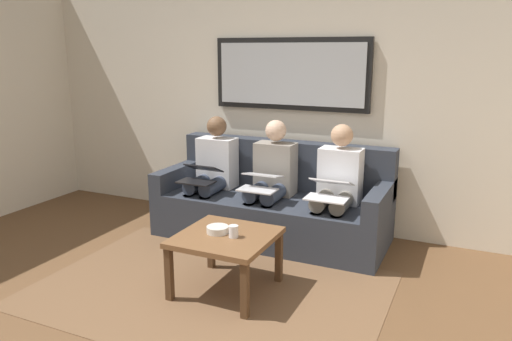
% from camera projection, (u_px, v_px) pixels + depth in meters
% --- Properties ---
extents(wall_rear, '(6.00, 0.12, 2.60)m').
position_uv_depth(wall_rear, '(293.00, 99.00, 5.01)').
color(wall_rear, beige).
rests_on(wall_rear, ground_plane).
extents(area_rug, '(2.60, 1.80, 0.01)m').
position_uv_depth(area_rug, '(210.00, 289.00, 3.77)').
color(area_rug, brown).
rests_on(area_rug, ground_plane).
extents(couch, '(2.20, 0.90, 0.90)m').
position_uv_depth(couch, '(274.00, 205.00, 4.82)').
color(couch, '#2D333D').
rests_on(couch, ground_plane).
extents(framed_mirror, '(1.61, 0.05, 0.70)m').
position_uv_depth(framed_mirror, '(290.00, 74.00, 4.87)').
color(framed_mirror, black).
extents(coffee_table, '(0.69, 0.69, 0.45)m').
position_uv_depth(coffee_table, '(226.00, 242.00, 3.68)').
color(coffee_table, brown).
rests_on(coffee_table, ground_plane).
extents(cup, '(0.07, 0.07, 0.09)m').
position_uv_depth(cup, '(234.00, 231.00, 3.60)').
color(cup, silver).
rests_on(cup, coffee_table).
extents(bowl, '(0.17, 0.17, 0.05)m').
position_uv_depth(bowl, '(218.00, 230.00, 3.70)').
color(bowl, beige).
rests_on(bowl, coffee_table).
extents(person_left, '(0.38, 0.58, 1.14)m').
position_uv_depth(person_left, '(337.00, 184.00, 4.43)').
color(person_left, silver).
rests_on(person_left, couch).
extents(laptop_white, '(0.35, 0.36, 0.16)m').
position_uv_depth(laptop_white, '(330.00, 189.00, 4.21)').
color(laptop_white, white).
extents(person_middle, '(0.38, 0.58, 1.14)m').
position_uv_depth(person_middle, '(271.00, 177.00, 4.69)').
color(person_middle, gray).
rests_on(person_middle, couch).
extents(laptop_silver, '(0.34, 0.33, 0.14)m').
position_uv_depth(laptop_silver, '(261.00, 181.00, 4.46)').
color(laptop_silver, silver).
extents(person_right, '(0.38, 0.58, 1.14)m').
position_uv_depth(person_right, '(213.00, 170.00, 4.95)').
color(person_right, silver).
rests_on(person_right, couch).
extents(laptop_black, '(0.34, 0.35, 0.16)m').
position_uv_depth(laptop_black, '(200.00, 174.00, 4.73)').
color(laptop_black, black).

